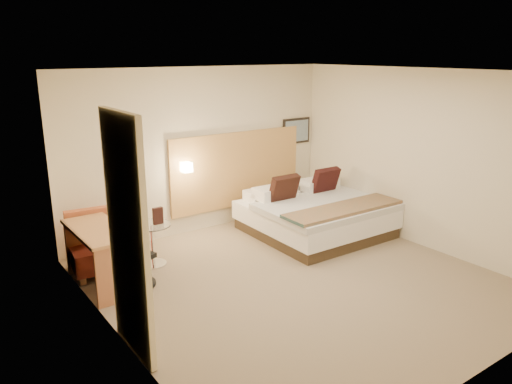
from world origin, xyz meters
TOP-DOWN VIEW (x-y plane):
  - floor at (0.00, 0.00)m, footprint 4.80×5.00m
  - ceiling at (0.00, 0.00)m, footprint 4.80×5.00m
  - wall_back at (0.00, 2.51)m, footprint 4.80×0.02m
  - wall_front at (0.00, -2.51)m, footprint 4.80×0.02m
  - wall_left at (-2.41, 0.00)m, footprint 0.02×5.00m
  - wall_right at (2.41, 0.00)m, footprint 0.02×5.00m
  - headboard_panel at (0.70, 2.47)m, footprint 2.60×0.04m
  - art_frame at (2.02, 2.48)m, footprint 0.62×0.03m
  - art_canvas at (2.02, 2.46)m, footprint 0.54×0.01m
  - lamp_arm at (-0.35, 2.42)m, footprint 0.02×0.12m
  - lamp_shade at (-0.35, 2.36)m, footprint 0.15×0.15m
  - curtain at (-2.36, -0.25)m, footprint 0.06×0.90m
  - bottle_a at (-1.42, 1.66)m, footprint 0.07×0.07m
  - menu_folder at (-1.23, 1.57)m, footprint 0.14×0.06m
  - bed at (1.41, 1.23)m, footprint 2.11×2.03m
  - lounge_chair at (-1.98, 1.87)m, footprint 0.87×0.78m
  - side_table at (-1.32, 1.60)m, footprint 0.55×0.55m
  - desk at (-2.11, 1.39)m, footprint 0.59×1.26m
  - desk_chair at (-1.78, 1.14)m, footprint 0.59×0.59m

SIDE VIEW (x-z plane):
  - floor at x=0.00m, z-range -0.02..0.00m
  - bed at x=1.41m, z-range -0.18..0.83m
  - desk_chair at x=-1.78m, z-range -0.07..0.73m
  - lounge_chair at x=-1.98m, z-range -0.08..0.75m
  - side_table at x=-1.32m, z-range 0.03..0.64m
  - desk at x=-2.11m, z-range 0.22..1.01m
  - bottle_a at x=-1.42m, z-range 0.60..0.82m
  - menu_folder at x=-1.23m, z-range 0.60..0.84m
  - headboard_panel at x=0.70m, z-range 0.30..1.60m
  - lamp_arm at x=-0.35m, z-range 1.14..1.16m
  - lamp_shade at x=-0.35m, z-range 1.07..1.22m
  - curtain at x=-2.36m, z-range 0.01..2.43m
  - wall_back at x=0.00m, z-range 0.00..2.70m
  - wall_front at x=0.00m, z-range 0.00..2.70m
  - wall_left at x=-2.41m, z-range 0.00..2.70m
  - wall_right at x=2.41m, z-range 0.00..2.70m
  - art_frame at x=2.02m, z-range 1.27..1.73m
  - art_canvas at x=2.02m, z-range 1.30..1.70m
  - ceiling at x=0.00m, z-range 2.70..2.72m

